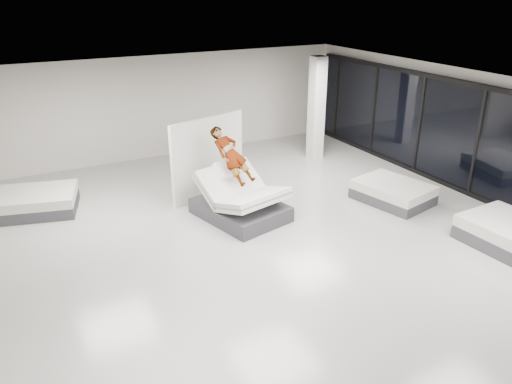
% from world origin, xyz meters
% --- Properties ---
extents(room, '(14.00, 14.04, 3.20)m').
position_xyz_m(room, '(0.00, 0.00, 1.60)').
color(room, '#A3A19A').
rests_on(room, ground).
extents(hero_bed, '(2.02, 2.41, 1.29)m').
position_xyz_m(hero_bed, '(-0.06, 1.61, 0.41)').
color(hero_bed, '#36363B').
rests_on(hero_bed, floor).
extents(person, '(0.90, 1.51, 1.36)m').
position_xyz_m(person, '(-0.14, 1.92, 1.26)').
color(person, slate).
rests_on(person, hero_bed).
extents(remote, '(0.08, 0.15, 0.08)m').
position_xyz_m(remote, '(0.16, 1.63, 1.08)').
color(remote, black).
rests_on(remote, person).
extents(divider_panel, '(2.25, 0.83, 2.12)m').
position_xyz_m(divider_panel, '(-0.20, 3.21, 1.06)').
color(divider_panel, silver).
rests_on(divider_panel, floor).
extents(flat_bed_right_far, '(1.71, 2.05, 0.50)m').
position_xyz_m(flat_bed_right_far, '(3.83, 0.65, 0.25)').
color(flat_bed_right_far, '#36363B').
rests_on(flat_bed_right_far, floor).
extents(flat_bed_left_far, '(2.19, 1.85, 0.52)m').
position_xyz_m(flat_bed_left_far, '(-4.38, 4.23, 0.26)').
color(flat_bed_left_far, '#36363B').
rests_on(flat_bed_left_far, floor).
extents(column, '(0.40, 0.40, 3.20)m').
position_xyz_m(column, '(4.00, 4.50, 1.60)').
color(column, silver).
rests_on(column, floor).
extents(storefront_glazing, '(0.12, 13.40, 2.92)m').
position_xyz_m(storefront_glazing, '(5.90, 0.00, 1.45)').
color(storefront_glazing, '#202535').
rests_on(storefront_glazing, floor).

